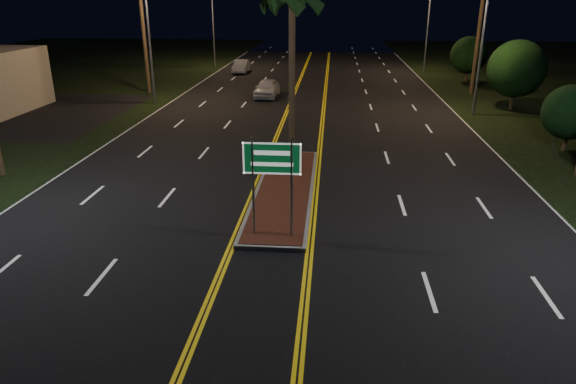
# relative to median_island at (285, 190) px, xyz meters

# --- Properties ---
(ground) EXTENTS (120.00, 120.00, 0.00)m
(ground) POSITION_rel_median_island_xyz_m (0.00, -7.00, -0.08)
(ground) COLOR black
(ground) RESTS_ON ground
(median_island) EXTENTS (2.25, 10.25, 0.17)m
(median_island) POSITION_rel_median_island_xyz_m (0.00, 0.00, 0.00)
(median_island) COLOR gray
(median_island) RESTS_ON ground
(highway_sign) EXTENTS (1.80, 0.08, 3.20)m
(highway_sign) POSITION_rel_median_island_xyz_m (0.00, -4.20, 2.32)
(highway_sign) COLOR gray
(highway_sign) RESTS_ON ground
(streetlight_left_mid) EXTENTS (1.91, 0.44, 9.00)m
(streetlight_left_mid) POSITION_rel_median_island_xyz_m (-10.61, 17.00, 5.57)
(streetlight_left_mid) COLOR gray
(streetlight_left_mid) RESTS_ON ground
(streetlight_left_far) EXTENTS (1.91, 0.44, 9.00)m
(streetlight_left_far) POSITION_rel_median_island_xyz_m (-10.61, 37.00, 5.57)
(streetlight_left_far) COLOR gray
(streetlight_left_far) RESTS_ON ground
(streetlight_right_mid) EXTENTS (1.91, 0.44, 9.00)m
(streetlight_right_mid) POSITION_rel_median_island_xyz_m (10.61, 15.00, 5.57)
(streetlight_right_mid) COLOR gray
(streetlight_right_mid) RESTS_ON ground
(streetlight_right_far) EXTENTS (1.91, 0.44, 9.00)m
(streetlight_right_far) POSITION_rel_median_island_xyz_m (10.61, 35.00, 5.57)
(streetlight_right_far) COLOR gray
(streetlight_right_far) RESTS_ON ground
(shrub_near) EXTENTS (2.70, 2.70, 3.30)m
(shrub_near) POSITION_rel_median_island_xyz_m (13.50, 7.00, 1.86)
(shrub_near) COLOR #382819
(shrub_near) RESTS_ON ground
(shrub_mid) EXTENTS (3.78, 3.78, 4.62)m
(shrub_mid) POSITION_rel_median_island_xyz_m (14.00, 17.00, 2.64)
(shrub_mid) COLOR #382819
(shrub_mid) RESTS_ON ground
(shrub_far) EXTENTS (3.24, 3.24, 3.96)m
(shrub_far) POSITION_rel_median_island_xyz_m (13.80, 29.00, 2.25)
(shrub_far) COLOR #382819
(shrub_far) RESTS_ON ground
(car_near) EXTENTS (2.29, 4.85, 1.58)m
(car_near) POSITION_rel_median_island_xyz_m (-3.19, 19.99, 0.71)
(car_near) COLOR silver
(car_near) RESTS_ON ground
(car_far) EXTENTS (1.85, 4.31, 1.44)m
(car_far) POSITION_rel_median_island_xyz_m (-7.42, 32.95, 0.63)
(car_far) COLOR #B9BAC4
(car_far) RESTS_ON ground
(warning_sign) EXTENTS (1.02, 0.08, 2.43)m
(warning_sign) POSITION_rel_median_island_xyz_m (13.00, 7.04, 1.49)
(warning_sign) COLOR gray
(warning_sign) RESTS_ON ground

